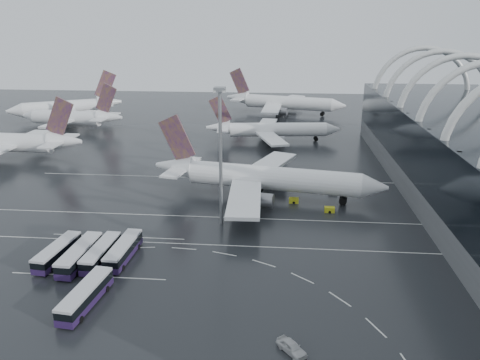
# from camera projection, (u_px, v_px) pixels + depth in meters

# --- Properties ---
(ground) EXTENTS (420.00, 420.00, 0.00)m
(ground) POSITION_uv_depth(u_px,v_px,m) (232.00, 241.00, 95.59)
(ground) COLOR black
(ground) RESTS_ON ground
(lane_marking_near) EXTENTS (120.00, 0.25, 0.01)m
(lane_marking_near) POSITION_uv_depth(u_px,v_px,m) (231.00, 246.00, 93.70)
(lane_marking_near) COLOR silver
(lane_marking_near) RESTS_ON ground
(lane_marking_mid) EXTENTS (120.00, 0.25, 0.01)m
(lane_marking_mid) POSITION_uv_depth(u_px,v_px,m) (238.00, 218.00, 106.91)
(lane_marking_mid) COLOR silver
(lane_marking_mid) RESTS_ON ground
(lane_marking_far) EXTENTS (120.00, 0.25, 0.01)m
(lane_marking_far) POSITION_uv_depth(u_px,v_px,m) (247.00, 179.00, 133.31)
(lane_marking_far) COLOR silver
(lane_marking_far) RESTS_ON ground
(bus_bay_line_south) EXTENTS (28.00, 0.25, 0.01)m
(bus_bay_line_south) POSITION_uv_depth(u_px,v_px,m) (88.00, 276.00, 82.50)
(bus_bay_line_south) COLOR silver
(bus_bay_line_south) RESTS_ON ground
(bus_bay_line_north) EXTENTS (28.00, 0.25, 0.01)m
(bus_bay_line_north) POSITION_uv_depth(u_px,v_px,m) (118.00, 237.00, 97.58)
(bus_bay_line_north) COLOR silver
(bus_bay_line_north) RESTS_ON ground
(airliner_main) EXTENTS (59.64, 51.65, 20.24)m
(airliner_main) POSITION_uv_depth(u_px,v_px,m) (262.00, 178.00, 118.11)
(airliner_main) COLOR white
(airliner_main) RESTS_ON ground
(airliner_gate_b) EXTENTS (50.04, 44.74, 17.36)m
(airliner_gate_b) POSITION_uv_depth(u_px,v_px,m) (271.00, 130.00, 173.46)
(airliner_gate_b) COLOR white
(airliner_gate_b) RESTS_ON ground
(airliner_gate_c) EXTENTS (58.55, 53.22, 21.12)m
(airliner_gate_c) POSITION_uv_depth(u_px,v_px,m) (282.00, 103.00, 225.76)
(airliner_gate_c) COLOR white
(airliner_gate_c) RESTS_ON ground
(jet_remote_west) EXTENTS (47.30, 38.06, 20.66)m
(jet_remote_west) POSITION_uv_depth(u_px,v_px,m) (15.00, 143.00, 151.45)
(jet_remote_west) COLOR white
(jet_remote_west) RESTS_ON ground
(jet_remote_mid) EXTENTS (45.38, 36.64, 19.74)m
(jet_remote_mid) POSITION_uv_depth(u_px,v_px,m) (73.00, 118.00, 191.41)
(jet_remote_mid) COLOR white
(jet_remote_mid) RESTS_ON ground
(jet_remote_far) EXTENTS (46.57, 38.12, 21.68)m
(jet_remote_far) POSITION_uv_depth(u_px,v_px,m) (68.00, 107.00, 211.67)
(jet_remote_far) COLOR white
(jet_remote_far) RESTS_ON ground
(bus_row_near_a) EXTENTS (4.26, 13.03, 3.15)m
(bus_row_near_a) POSITION_uv_depth(u_px,v_px,m) (57.00, 252.00, 87.41)
(bus_row_near_a) COLOR #24133D
(bus_row_near_a) RESTS_ON ground
(bus_row_near_b) EXTENTS (3.77, 13.86, 3.38)m
(bus_row_near_b) POSITION_uv_depth(u_px,v_px,m) (80.00, 255.00, 86.15)
(bus_row_near_b) COLOR #24133D
(bus_row_near_b) RESTS_ON ground
(bus_row_near_c) EXTENTS (3.60, 13.02, 3.17)m
(bus_row_near_c) POSITION_uv_depth(u_px,v_px,m) (101.00, 253.00, 87.10)
(bus_row_near_c) COLOR #24133D
(bus_row_near_c) RESTS_ON ground
(bus_row_near_d) EXTENTS (3.60, 13.27, 3.24)m
(bus_row_near_d) POSITION_uv_depth(u_px,v_px,m) (123.00, 250.00, 87.96)
(bus_row_near_d) COLOR #24133D
(bus_row_near_d) RESTS_ON ground
(bus_row_far_b) EXTENTS (4.41, 13.51, 3.27)m
(bus_row_far_b) POSITION_uv_depth(u_px,v_px,m) (86.00, 295.00, 73.51)
(bus_row_far_b) COLOR #24133D
(bus_row_far_b) RESTS_ON ground
(van_curve_b) EXTENTS (4.61, 4.93, 1.64)m
(van_curve_b) POSITION_uv_depth(u_px,v_px,m) (292.00, 347.00, 63.30)
(van_curve_b) COLOR silver
(van_curve_b) RESTS_ON ground
(floodlight_mast) EXTENTS (2.30, 2.30, 30.06)m
(floodlight_mast) POSITION_uv_depth(u_px,v_px,m) (220.00, 141.00, 97.80)
(floodlight_mast) COLOR gray
(floodlight_mast) RESTS_ON ground
(gse_cart_belly_a) EXTENTS (2.33, 1.38, 1.27)m
(gse_cart_belly_a) POSITION_uv_depth(u_px,v_px,m) (330.00, 210.00, 109.96)
(gse_cart_belly_a) COLOR gold
(gse_cart_belly_a) RESTS_ON ground
(gse_cart_belly_b) EXTENTS (2.37, 1.40, 1.29)m
(gse_cart_belly_b) POSITION_uv_depth(u_px,v_px,m) (333.00, 190.00, 122.81)
(gse_cart_belly_b) COLOR slate
(gse_cart_belly_b) RESTS_ON ground
(gse_cart_belly_c) EXTENTS (2.34, 1.38, 1.28)m
(gse_cart_belly_c) POSITION_uv_depth(u_px,v_px,m) (294.00, 200.00, 115.62)
(gse_cart_belly_c) COLOR gold
(gse_cart_belly_c) RESTS_ON ground
(gse_cart_belly_e) EXTENTS (2.51, 1.48, 1.37)m
(gse_cart_belly_e) POSITION_uv_depth(u_px,v_px,m) (298.00, 182.00, 129.00)
(gse_cart_belly_e) COLOR gold
(gse_cart_belly_e) RESTS_ON ground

